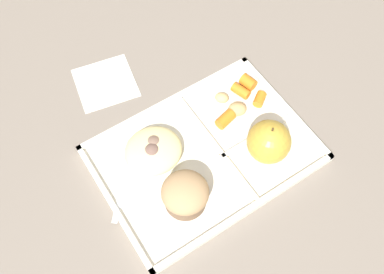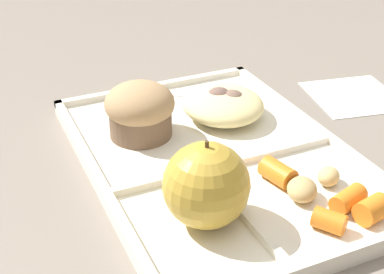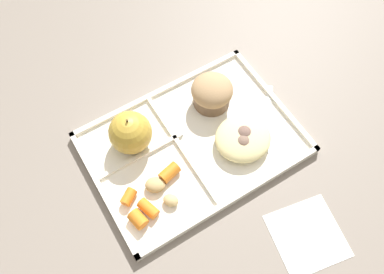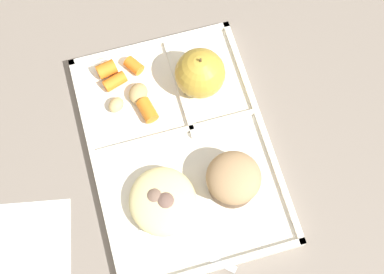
{
  "view_description": "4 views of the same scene",
  "coord_description": "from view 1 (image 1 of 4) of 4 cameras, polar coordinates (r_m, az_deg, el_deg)",
  "views": [
    {
      "loc": [
        0.22,
        0.3,
        0.73
      ],
      "look_at": [
        0.01,
        -0.03,
        0.03
      ],
      "focal_mm": 40.66,
      "sensor_mm": 36.0,
      "label": 1
    },
    {
      "loc": [
        -0.46,
        0.24,
        0.34
      ],
      "look_at": [
        0.01,
        0.02,
        0.03
      ],
      "focal_mm": 51.56,
      "sensor_mm": 36.0,
      "label": 2
    },
    {
      "loc": [
        -0.18,
        -0.29,
        0.69
      ],
      "look_at": [
        -0.01,
        -0.0,
        0.05
      ],
      "focal_mm": 37.47,
      "sensor_mm": 36.0,
      "label": 3
    },
    {
      "loc": [
        0.28,
        -0.06,
        0.82
      ],
      "look_at": [
        -0.01,
        0.02,
        0.02
      ],
      "focal_mm": 51.36,
      "sensor_mm": 36.0,
      "label": 4
    }
  ],
  "objects": [
    {
      "name": "green_apple",
      "position": [
        0.79,
        10.05,
        -0.62
      ],
      "size": [
        0.08,
        0.08,
        0.09
      ],
      "color": "#B79333",
      "rests_on": "lunch_tray"
    },
    {
      "name": "carrot_slice_small",
      "position": [
        0.83,
        4.4,
        2.33
      ],
      "size": [
        0.04,
        0.03,
        0.02
      ],
      "primitive_type": "cylinder",
      "rotation": [
        0.0,
        1.57,
        0.23
      ],
      "color": "orange",
      "rests_on": "lunch_tray"
    },
    {
      "name": "meatball_side",
      "position": [
        0.79,
        -5.21,
        -2.06
      ],
      "size": [
        0.04,
        0.04,
        0.04
      ],
      "primitive_type": "sphere",
      "color": "brown",
      "rests_on": "lunch_tray"
    },
    {
      "name": "ground",
      "position": [
        0.82,
        1.58,
        -2.51
      ],
      "size": [
        6.0,
        6.0,
        0.0
      ],
      "primitive_type": "plane",
      "color": "slate"
    },
    {
      "name": "paper_napkin",
      "position": [
        0.92,
        -11.28,
        7.0
      ],
      "size": [
        0.14,
        0.14,
        0.0
      ],
      "primitive_type": "cube",
      "rotation": [
        0.0,
        0.0,
        -0.19
      ],
      "color": "white",
      "rests_on": "ground"
    },
    {
      "name": "lunch_tray",
      "position": [
        0.81,
        1.67,
        -2.28
      ],
      "size": [
        0.39,
        0.28,
        0.02
      ],
      "color": "silver",
      "rests_on": "ground"
    },
    {
      "name": "potato_chunk_corner",
      "position": [
        0.86,
        3.92,
        5.15
      ],
      "size": [
        0.03,
        0.04,
        0.02
      ],
      "primitive_type": "ellipsoid",
      "rotation": [
        0.0,
        0.0,
        5.39
      ],
      "color": "tan",
      "rests_on": "lunch_tray"
    },
    {
      "name": "carrot_slice_center",
      "position": [
        0.89,
        7.37,
        7.14
      ],
      "size": [
        0.03,
        0.03,
        0.02
      ],
      "primitive_type": "cylinder",
      "rotation": [
        0.0,
        1.57,
        4.93
      ],
      "color": "orange",
      "rests_on": "lunch_tray"
    },
    {
      "name": "potato_chunk_wedge",
      "position": [
        0.85,
        5.97,
        3.66
      ],
      "size": [
        0.05,
        0.04,
        0.02
      ],
      "primitive_type": "ellipsoid",
      "rotation": [
        0.0,
        0.0,
        5.72
      ],
      "color": "tan",
      "rests_on": "lunch_tray"
    },
    {
      "name": "bran_muffin",
      "position": [
        0.74,
        -0.9,
        -7.51
      ],
      "size": [
        0.08,
        0.08,
        0.07
      ],
      "color": "brown",
      "rests_on": "lunch_tray"
    },
    {
      "name": "carrot_slice_edge",
      "position": [
        0.87,
        6.4,
        6.02
      ],
      "size": [
        0.03,
        0.04,
        0.02
      ],
      "primitive_type": "cylinder",
      "rotation": [
        0.0,
        1.57,
        1.88
      ],
      "color": "orange",
      "rests_on": "lunch_tray"
    },
    {
      "name": "meatball_center",
      "position": [
        0.8,
        -4.99,
        -1.01
      ],
      "size": [
        0.04,
        0.04,
        0.04
      ],
      "primitive_type": "sphere",
      "color": "#755B4C",
      "rests_on": "lunch_tray"
    },
    {
      "name": "plastic_fork",
      "position": [
        0.79,
        -8.77,
        -5.32
      ],
      "size": [
        0.11,
        0.12,
        0.0
      ],
      "color": "white",
      "rests_on": "lunch_tray"
    },
    {
      "name": "egg_noodle_pile",
      "position": [
        0.79,
        -5.1,
        -1.79
      ],
      "size": [
        0.11,
        0.1,
        0.03
      ],
      "primitive_type": "ellipsoid",
      "color": "beige",
      "rests_on": "lunch_tray"
    },
    {
      "name": "carrot_slice_near_corner",
      "position": [
        0.87,
        8.87,
        4.91
      ],
      "size": [
        0.04,
        0.03,
        0.02
      ],
      "primitive_type": "cylinder",
      "rotation": [
        0.0,
        1.57,
        3.73
      ],
      "color": "orange",
      "rests_on": "lunch_tray"
    }
  ]
}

